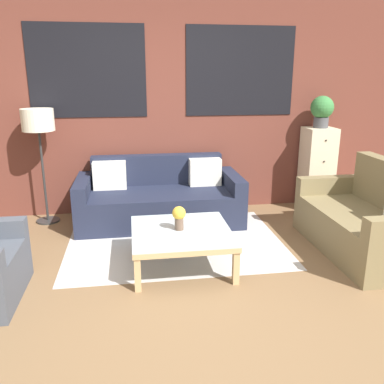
{
  "coord_description": "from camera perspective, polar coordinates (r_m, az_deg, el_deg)",
  "views": [
    {
      "loc": [
        -0.47,
        -2.84,
        1.77
      ],
      "look_at": [
        0.16,
        1.29,
        0.55
      ],
      "focal_mm": 38.0,
      "sensor_mm": 36.0,
      "label": 1
    }
  ],
  "objects": [
    {
      "name": "floor_lamp",
      "position": [
        5.12,
        -20.77,
        8.7
      ],
      "size": [
        0.37,
        0.37,
        1.38
      ],
      "color": "#2D2D2D",
      "rests_on": "ground_plane"
    },
    {
      "name": "drawer_cabinet",
      "position": [
        5.72,
        17.11,
        3.17
      ],
      "size": [
        0.38,
        0.39,
        1.09
      ],
      "color": "beige",
      "rests_on": "ground_plane"
    },
    {
      "name": "flower_vase",
      "position": [
        3.78,
        -1.84,
        -3.41
      ],
      "size": [
        0.13,
        0.13,
        0.23
      ],
      "color": "brown",
      "rests_on": "coffee_table"
    },
    {
      "name": "rug",
      "position": [
        4.47,
        -2.38,
        -7.04
      ],
      "size": [
        2.3,
        1.7,
        0.0
      ],
      "color": "#BCB7B2",
      "rests_on": "ground_plane"
    },
    {
      "name": "ground_plane",
      "position": [
        3.38,
        0.63,
        -15.31
      ],
      "size": [
        16.0,
        16.0,
        0.0
      ],
      "primitive_type": "plane",
      "color": "brown"
    },
    {
      "name": "potted_plant",
      "position": [
        5.6,
        17.77,
        10.93
      ],
      "size": [
        0.3,
        0.3,
        0.41
      ],
      "color": "#47474C",
      "rests_on": "drawer_cabinet"
    },
    {
      "name": "couch_dark",
      "position": [
        5.03,
        -4.58,
        -1.05
      ],
      "size": [
        1.97,
        0.88,
        0.78
      ],
      "color": "#1E2338",
      "rests_on": "ground_plane"
    },
    {
      "name": "wall_back_brick",
      "position": [
        5.31,
        -3.64,
        12.32
      ],
      "size": [
        8.4,
        0.09,
        2.8
      ],
      "color": "brown",
      "rests_on": "ground_plane"
    },
    {
      "name": "settee_vintage",
      "position": [
        4.52,
        23.32,
        -3.97
      ],
      "size": [
        0.8,
        1.54,
        0.92
      ],
      "color": "olive",
      "rests_on": "ground_plane"
    },
    {
      "name": "coffee_table",
      "position": [
        3.84,
        -1.51,
        -6.05
      ],
      "size": [
        0.92,
        0.92,
        0.36
      ],
      "color": "silver",
      "rests_on": "ground_plane"
    }
  ]
}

